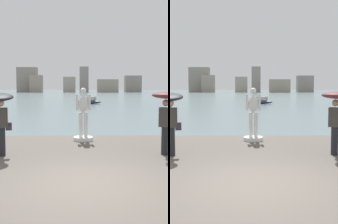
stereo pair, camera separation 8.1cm
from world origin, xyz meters
The scene contains 5 objects.
ground_plane centered at (0.00, 40.00, 0.00)m, with size 400.00×400.00×0.00m, color slate.
pier centered at (0.00, 1.57, 0.20)m, with size 7.42×9.15×0.40m, color #564F47.
statue_white_figure centered at (-0.03, 5.00, 1.19)m, with size 0.77×0.77×2.08m.
boat_far centered at (1.26, 37.11, 0.39)m, with size 4.20×3.70×1.08m.
distant_skyline centered at (-4.62, 130.18, 4.69)m, with size 58.83×11.69×11.93m.
Camera 2 is at (-0.09, -6.20, 2.51)m, focal length 46.09 mm.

